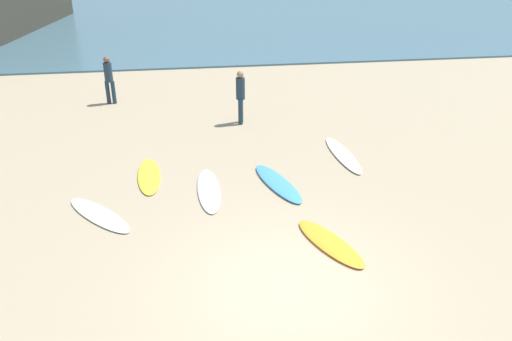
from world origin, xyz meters
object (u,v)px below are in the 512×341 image
surfboard_1 (278,183)px  surfboard_4 (99,215)px  surfboard_3 (149,176)px  beachgoer_near (241,95)px  beachgoer_mid (109,78)px  surfboard_0 (330,243)px  surfboard_5 (343,155)px  surfboard_2 (209,190)px

surfboard_1 → surfboard_4: surfboard_1 is taller
surfboard_3 → surfboard_4: (-0.99, -1.77, 0.00)m
beachgoer_near → beachgoer_mid: beachgoer_near is taller
surfboard_0 → surfboard_3: size_ratio=0.93×
surfboard_5 → beachgoer_near: 3.93m
surfboard_4 → surfboard_3: bearing=-159.5°
surfboard_0 → beachgoer_near: size_ratio=1.15×
surfboard_0 → surfboard_2: 3.43m
surfboard_1 → beachgoer_near: 4.43m
surfboard_2 → surfboard_5: bearing=-158.7°
surfboard_0 → beachgoer_near: 7.12m
surfboard_4 → beachgoer_near: 6.48m
surfboard_1 → surfboard_5: size_ratio=0.90×
surfboard_3 → surfboard_5: (5.21, 0.55, 0.01)m
beachgoer_near → surfboard_4: bearing=-23.9°
surfboard_2 → beachgoer_near: (1.28, 4.42, 0.91)m
surfboard_1 → surfboard_4: size_ratio=1.04×
surfboard_5 → surfboard_0: bearing=-113.5°
surfboard_2 → beachgoer_mid: bearing=-67.5°
surfboard_0 → surfboard_3: bearing=-66.7°
surfboard_3 → surfboard_5: 5.24m
surfboard_2 → beachgoer_near: 4.69m
beachgoer_mid → surfboard_3: bearing=112.8°
beachgoer_near → surfboard_3: bearing=-26.7°
surfboard_5 → surfboard_4: bearing=-162.9°
surfboard_1 → surfboard_2: (-1.69, -0.11, -0.01)m
surfboard_1 → beachgoer_mid: 8.40m
surfboard_2 → beachgoer_mid: 7.68m
surfboard_2 → surfboard_4: size_ratio=1.05×
surfboard_2 → beachgoer_mid: (-3.01, 7.01, 0.89)m
surfboard_3 → beachgoer_mid: size_ratio=1.26×
surfboard_2 → surfboard_3: 1.74m
surfboard_1 → surfboard_3: (-3.14, 0.86, -0.01)m
surfboard_4 → surfboard_5: surfboard_5 is taller
surfboard_5 → beachgoer_mid: 8.76m
surfboard_5 → surfboard_3: bearing=-177.4°
surfboard_0 → surfboard_4: surfboard_0 is taller
surfboard_0 → beachgoer_near: (-0.98, 7.00, 0.90)m
surfboard_2 → surfboard_1: bearing=-177.1°
surfboard_0 → surfboard_5: surfboard_0 is taller
surfboard_1 → beachgoer_mid: bearing=107.6°
surfboard_0 → surfboard_5: size_ratio=0.78×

